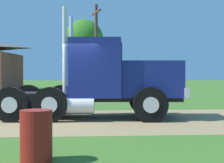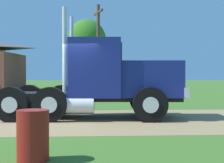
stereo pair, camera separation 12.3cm
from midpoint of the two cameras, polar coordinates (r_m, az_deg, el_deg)
ground_plane at (r=11.30m, az=-9.26°, el=-6.53°), size 200.00×200.00×0.00m
dirt_track at (r=11.30m, az=-9.26°, el=-6.51°), size 120.00×6.07×0.01m
truck_foreground_white at (r=11.70m, az=-1.24°, el=0.18°), size 6.81×2.92×3.70m
steel_barrel at (r=6.00m, az=-13.36°, el=-8.96°), size 0.55×0.55×0.89m
utility_pole_near at (r=26.44m, az=-2.85°, el=5.98°), size 0.72×2.16×7.05m
tree_mid at (r=39.49m, az=-4.88°, el=6.89°), size 4.57×4.57×8.07m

